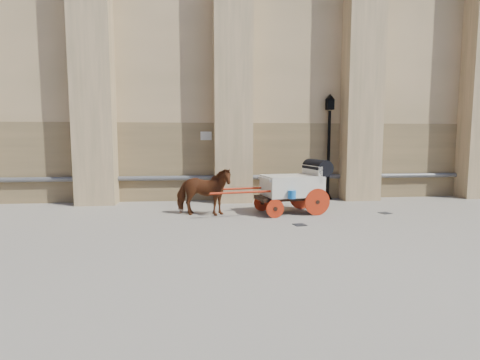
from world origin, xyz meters
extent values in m
plane|color=slate|center=(0.00, 0.00, 0.00)|extent=(90.00, 90.00, 0.00)
cube|color=tan|center=(2.00, 8.00, 9.00)|extent=(44.00, 8.00, 18.00)
cube|color=olive|center=(2.00, 4.15, 1.50)|extent=(44.00, 0.35, 3.00)
cylinder|color=#59595B|center=(2.00, 3.88, 0.90)|extent=(42.00, 0.18, 0.18)
cube|color=beige|center=(-2.00, 3.97, 2.50)|extent=(0.42, 0.04, 0.32)
imported|color=#5D2912|center=(-2.16, 1.06, 0.75)|extent=(1.89, 1.12, 1.49)
cube|color=black|center=(0.58, 1.16, 0.52)|extent=(2.19, 1.28, 0.11)
cube|color=beige|center=(0.67, 1.17, 0.89)|extent=(1.96, 1.46, 0.66)
cube|color=beige|center=(1.36, 1.29, 1.27)|extent=(0.34, 1.18, 0.52)
cube|color=beige|center=(-0.12, 1.03, 1.13)|extent=(0.50, 1.07, 0.09)
cylinder|color=black|center=(1.55, 1.32, 1.45)|extent=(0.72, 1.25, 0.53)
cylinder|color=#A7240D|center=(1.37, 0.70, 0.42)|extent=(0.84, 0.20, 0.84)
cylinder|color=#A7240D|center=(1.17, 1.85, 0.42)|extent=(0.84, 0.20, 0.84)
cylinder|color=#A7240D|center=(-0.02, 0.46, 0.28)|extent=(0.56, 0.15, 0.56)
cylinder|color=#A7240D|center=(-0.22, 1.61, 0.28)|extent=(0.56, 0.15, 0.56)
cylinder|color=#A7240D|center=(-0.88, 0.47, 0.80)|extent=(2.23, 0.45, 0.07)
cylinder|color=#A7240D|center=(-1.02, 1.31, 0.80)|extent=(2.23, 0.45, 0.07)
cylinder|color=blue|center=(0.50, 0.48, 0.70)|extent=(0.24, 0.24, 0.24)
cylinder|color=black|center=(2.80, 3.80, 1.74)|extent=(0.12, 0.12, 3.48)
cone|color=black|center=(2.80, 3.80, 0.17)|extent=(0.35, 0.35, 0.35)
cube|color=black|center=(2.80, 3.80, 3.72)|extent=(0.27, 0.27, 0.41)
cone|color=black|center=(2.80, 3.80, 4.01)|extent=(0.39, 0.39, 0.23)
cube|color=black|center=(0.47, -0.55, 0.01)|extent=(0.37, 0.37, 0.01)
cube|color=black|center=(3.65, 0.78, 0.01)|extent=(0.40, 0.40, 0.01)
camera|label=1|loc=(-2.29, -10.47, 2.35)|focal=28.00mm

